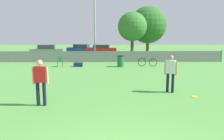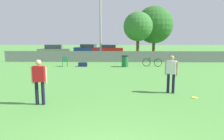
# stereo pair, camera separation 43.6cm
# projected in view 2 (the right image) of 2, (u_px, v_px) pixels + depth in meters

# --- Properties ---
(fence_backline) EXTENTS (22.54, 0.07, 1.21)m
(fence_backline) POSITION_uv_depth(u_px,v_px,m) (116.00, 57.00, 21.83)
(fence_backline) COLOR gray
(fence_backline) RESTS_ON ground_plane
(light_pole) EXTENTS (0.90, 0.36, 8.78)m
(light_pole) POSITION_uv_depth(u_px,v_px,m) (100.00, 11.00, 22.64)
(light_pole) COLOR #9E9EA3
(light_pole) RESTS_ON ground_plane
(tree_near_pole) EXTENTS (3.09, 3.09, 5.13)m
(tree_near_pole) POSITION_uv_depth(u_px,v_px,m) (138.00, 27.00, 22.93)
(tree_near_pole) COLOR brown
(tree_near_pole) RESTS_ON ground_plane
(tree_far_right) EXTENTS (4.16, 4.16, 5.91)m
(tree_far_right) POSITION_uv_depth(u_px,v_px,m) (154.00, 25.00, 24.49)
(tree_far_right) COLOR brown
(tree_far_right) RESTS_ON ground_plane
(player_receiver_white) EXTENTS (0.53, 0.40, 1.74)m
(player_receiver_white) POSITION_uv_depth(u_px,v_px,m) (171.00, 71.00, 9.93)
(player_receiver_white) COLOR #191933
(player_receiver_white) RESTS_ON ground_plane
(player_thrower_red) EXTENTS (0.59, 0.23, 1.74)m
(player_thrower_red) POSITION_uv_depth(u_px,v_px,m) (39.00, 79.00, 8.23)
(player_thrower_red) COLOR #191933
(player_thrower_red) RESTS_ON ground_plane
(frisbee_disc) EXTENTS (0.26, 0.26, 0.03)m
(frisbee_disc) POSITION_uv_depth(u_px,v_px,m) (195.00, 98.00, 9.27)
(frisbee_disc) COLOR yellow
(frisbee_disc) RESTS_ON ground_plane
(folding_chair_sideline) EXTENTS (0.56, 0.56, 0.88)m
(folding_chair_sideline) POSITION_uv_depth(u_px,v_px,m) (65.00, 61.00, 18.68)
(folding_chair_sideline) COLOR #333338
(folding_chair_sideline) RESTS_ON ground_plane
(bicycle_sideline) EXTENTS (1.64, 0.44, 0.74)m
(bicycle_sideline) POSITION_uv_depth(u_px,v_px,m) (152.00, 62.00, 18.72)
(bicycle_sideline) COLOR black
(bicycle_sideline) RESTS_ON ground_plane
(trash_bin) EXTENTS (0.58, 0.58, 0.97)m
(trash_bin) POSITION_uv_depth(u_px,v_px,m) (125.00, 61.00, 18.50)
(trash_bin) COLOR #1E6638
(trash_bin) RESTS_ON ground_plane
(gear_bag_sideline) EXTENTS (0.74, 0.41, 0.36)m
(gear_bag_sideline) POSITION_uv_depth(u_px,v_px,m) (83.00, 65.00, 18.76)
(gear_bag_sideline) COLOR navy
(gear_bag_sideline) RESTS_ON ground_plane
(parked_car_olive) EXTENTS (4.25, 2.13, 1.47)m
(parked_car_olive) POSITION_uv_depth(u_px,v_px,m) (54.00, 50.00, 29.06)
(parked_car_olive) COLOR black
(parked_car_olive) RESTS_ON ground_plane
(parked_car_blue) EXTENTS (4.46, 2.52, 1.35)m
(parked_car_blue) POSITION_uv_depth(u_px,v_px,m) (88.00, 49.00, 33.57)
(parked_car_blue) COLOR black
(parked_car_blue) RESTS_ON ground_plane
(parked_car_red) EXTENTS (4.69, 2.12, 1.30)m
(parked_car_red) POSITION_uv_depth(u_px,v_px,m) (108.00, 49.00, 33.05)
(parked_car_red) COLOR black
(parked_car_red) RESTS_ON ground_plane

